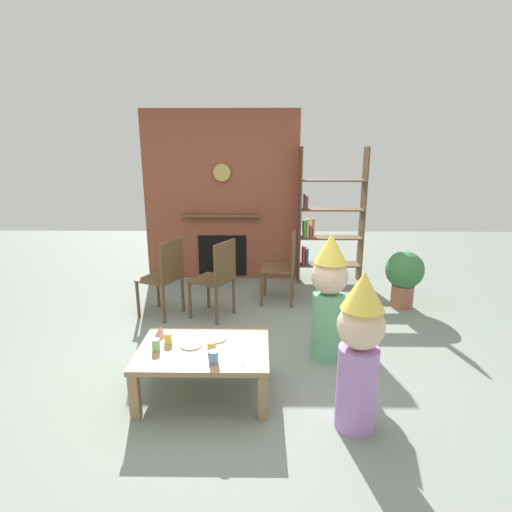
# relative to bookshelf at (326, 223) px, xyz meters

# --- Properties ---
(ground_plane) EXTENTS (12.00, 12.00, 0.00)m
(ground_plane) POSITION_rel_bookshelf_xyz_m (-1.11, -2.40, -0.86)
(ground_plane) COLOR gray
(brick_fireplace_feature) EXTENTS (2.20, 0.28, 2.40)m
(brick_fireplace_feature) POSITION_rel_bookshelf_xyz_m (-1.48, 0.20, 0.33)
(brick_fireplace_feature) COLOR brown
(brick_fireplace_feature) RESTS_ON ground_plane
(bookshelf) EXTENTS (0.90, 0.28, 1.90)m
(bookshelf) POSITION_rel_bookshelf_xyz_m (0.00, 0.00, 0.00)
(bookshelf) COLOR brown
(bookshelf) RESTS_ON ground_plane
(coffee_table) EXTENTS (1.00, 0.70, 0.39)m
(coffee_table) POSITION_rel_bookshelf_xyz_m (-1.36, -2.80, -0.53)
(coffee_table) COLOR #9E7A51
(coffee_table) RESTS_ON ground_plane
(paper_cup_near_left) EXTENTS (0.06, 0.06, 0.10)m
(paper_cup_near_left) POSITION_rel_bookshelf_xyz_m (-1.28, -2.89, -0.43)
(paper_cup_near_left) COLOR #F2CC4C
(paper_cup_near_left) RESTS_ON coffee_table
(paper_cup_near_right) EXTENTS (0.06, 0.06, 0.09)m
(paper_cup_near_right) POSITION_rel_bookshelf_xyz_m (-1.65, -2.72, -0.43)
(paper_cup_near_right) COLOR #F2CC4C
(paper_cup_near_right) RESTS_ON coffee_table
(paper_cup_center) EXTENTS (0.07, 0.07, 0.09)m
(paper_cup_center) POSITION_rel_bookshelf_xyz_m (-1.25, -3.02, -0.43)
(paper_cup_center) COLOR #669EE0
(paper_cup_center) RESTS_ON coffee_table
(paper_cup_far_left) EXTENTS (0.06, 0.06, 0.09)m
(paper_cup_far_left) POSITION_rel_bookshelf_xyz_m (-1.71, -2.84, -0.43)
(paper_cup_far_left) COLOR #8CD18C
(paper_cup_far_left) RESTS_ON coffee_table
(paper_plate_front) EXTENTS (0.17, 0.17, 0.01)m
(paper_plate_front) POSITION_rel_bookshelf_xyz_m (-1.28, -2.65, -0.47)
(paper_plate_front) COLOR white
(paper_plate_front) RESTS_ON coffee_table
(paper_plate_rear) EXTENTS (0.18, 0.18, 0.01)m
(paper_plate_rear) POSITION_rel_bookshelf_xyz_m (-1.46, -2.76, -0.47)
(paper_plate_rear) COLOR white
(paper_plate_rear) RESTS_ON coffee_table
(birthday_cake_slice) EXTENTS (0.10, 0.10, 0.08)m
(birthday_cake_slice) POSITION_rel_bookshelf_xyz_m (-1.74, -2.60, -0.43)
(birthday_cake_slice) COLOR pink
(birthday_cake_slice) RESTS_ON coffee_table
(table_fork) EXTENTS (0.07, 0.14, 0.01)m
(table_fork) POSITION_rel_bookshelf_xyz_m (-1.07, -3.00, -0.47)
(table_fork) COLOR silver
(table_fork) RESTS_ON coffee_table
(child_with_cone_hat) EXTENTS (0.31, 0.31, 1.13)m
(child_with_cone_hat) POSITION_rel_bookshelf_xyz_m (-0.26, -3.19, -0.27)
(child_with_cone_hat) COLOR #B27FCC
(child_with_cone_hat) RESTS_ON ground_plane
(child_in_pink) EXTENTS (0.32, 0.32, 1.17)m
(child_in_pink) POSITION_rel_bookshelf_xyz_m (-0.31, -2.23, -0.24)
(child_in_pink) COLOR #66B27F
(child_in_pink) RESTS_ON ground_plane
(dining_chair_left) EXTENTS (0.53, 0.53, 0.90)m
(dining_chair_left) POSITION_rel_bookshelf_xyz_m (-1.99, -1.30, -0.35)
(dining_chair_left) COLOR brown
(dining_chair_left) RESTS_ON ground_plane
(dining_chair_middle) EXTENTS (0.54, 0.54, 0.90)m
(dining_chair_middle) POSITION_rel_bookshelf_xyz_m (-1.39, -1.33, -0.35)
(dining_chair_middle) COLOR brown
(dining_chair_middle) RESTS_ON ground_plane
(dining_chair_right) EXTENTS (0.44, 0.44, 0.90)m
(dining_chair_right) POSITION_rel_bookshelf_xyz_m (-0.61, -0.85, -0.35)
(dining_chair_right) COLOR brown
(dining_chair_right) RESTS_ON ground_plane
(potted_plant_tall) EXTENTS (0.45, 0.45, 0.70)m
(potted_plant_tall) POSITION_rel_bookshelf_xyz_m (0.81, -0.98, -0.45)
(potted_plant_tall) COLOR #9E5B42
(potted_plant_tall) RESTS_ON ground_plane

